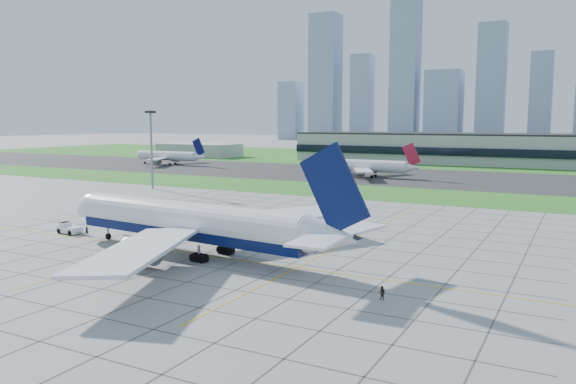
# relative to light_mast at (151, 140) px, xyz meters

# --- Properties ---
(ground) EXTENTS (1400.00, 1400.00, 0.00)m
(ground) POSITION_rel_light_mast_xyz_m (70.00, -65.00, -16.18)
(ground) COLOR gray
(ground) RESTS_ON ground
(grass_median) EXTENTS (700.00, 35.00, 0.04)m
(grass_median) POSITION_rel_light_mast_xyz_m (70.00, 25.00, -16.16)
(grass_median) COLOR #2A7621
(grass_median) RESTS_ON ground
(asphalt_taxiway) EXTENTS (700.00, 75.00, 0.04)m
(asphalt_taxiway) POSITION_rel_light_mast_xyz_m (70.00, 80.00, -16.15)
(asphalt_taxiway) COLOR #383838
(asphalt_taxiway) RESTS_ON ground
(grass_far) EXTENTS (700.00, 145.00, 0.04)m
(grass_far) POSITION_rel_light_mast_xyz_m (70.00, 190.00, -16.16)
(grass_far) COLOR #2A7621
(grass_far) RESTS_ON ground
(apron_markings) EXTENTS (120.00, 130.00, 0.03)m
(apron_markings) POSITION_rel_light_mast_xyz_m (70.43, -53.91, -16.17)
(apron_markings) COLOR #474744
(apron_markings) RESTS_ON ground
(terminal) EXTENTS (260.00, 43.00, 15.80)m
(terminal) POSITION_rel_light_mast_xyz_m (110.00, 164.87, -8.29)
(terminal) COLOR #B7B7B2
(terminal) RESTS_ON ground
(service_block) EXTENTS (50.00, 25.00, 8.00)m
(service_block) POSITION_rel_light_mast_xyz_m (-90.00, 145.00, -12.18)
(service_block) COLOR #B7B7B2
(service_block) RESTS_ON ground
(light_mast) EXTENTS (2.50, 2.50, 25.60)m
(light_mast) POSITION_rel_light_mast_xyz_m (0.00, 0.00, 0.00)
(light_mast) COLOR gray
(light_mast) RESTS_ON ground
(city_skyline) EXTENTS (523.00, 32.40, 160.00)m
(city_skyline) POSITION_rel_light_mast_xyz_m (61.29, 455.00, 42.91)
(city_skyline) COLOR #8B9EB6
(city_skyline) RESTS_ON ground
(airliner) EXTENTS (61.81, 62.37, 19.46)m
(airliner) POSITION_rel_light_mast_xyz_m (68.22, -67.37, -10.86)
(airliner) COLOR white
(airliner) RESTS_ON ground
(pushback_tug) EXTENTS (7.85, 3.16, 2.16)m
(pushback_tug) POSITION_rel_light_mast_xyz_m (35.62, -64.80, -15.22)
(pushback_tug) COLOR white
(pushback_tug) RESTS_ON ground
(crew_near) EXTENTS (0.82, 0.79, 1.89)m
(crew_near) POSITION_rel_light_mast_xyz_m (40.65, -64.75, -15.24)
(crew_near) COLOR black
(crew_near) RESTS_ON ground
(crew_far) EXTENTS (1.06, 0.96, 1.79)m
(crew_far) POSITION_rel_light_mast_xyz_m (104.51, -75.78, -15.28)
(crew_far) COLOR #2A231C
(crew_far) RESTS_ON ground
(distant_jet_0) EXTENTS (40.93, 42.66, 14.08)m
(distant_jet_0) POSITION_rel_light_mast_xyz_m (-62.97, 83.35, -11.70)
(distant_jet_0) COLOR white
(distant_jet_0) RESTS_ON ground
(distant_jet_1) EXTENTS (37.31, 42.66, 14.08)m
(distant_jet_1) POSITION_rel_light_mast_xyz_m (49.73, 70.41, -11.70)
(distant_jet_1) COLOR white
(distant_jet_1) RESTS_ON ground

